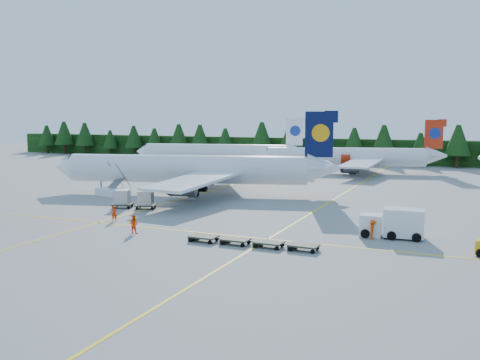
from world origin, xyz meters
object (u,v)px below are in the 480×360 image
at_px(airliner_navy, 182,170).
at_px(airliner_red, 342,157).
at_px(service_truck, 392,223).
at_px(airstairs, 111,190).

distance_m(airliner_navy, airliner_red, 42.59).
xyz_separation_m(airliner_navy, airliner_red, (15.43, 39.70, -0.42)).
relative_size(airliner_red, service_truck, 6.09).
relative_size(airliner_red, airstairs, 5.98).
bearing_deg(service_truck, airstairs, 160.95).
relative_size(airstairs, service_truck, 1.02).
bearing_deg(airstairs, service_truck, -0.56).
bearing_deg(airliner_navy, airstairs, -163.68).
relative_size(airliner_navy, service_truck, 6.86).
xyz_separation_m(airstairs, service_truck, (42.18, -12.03, 0.62)).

